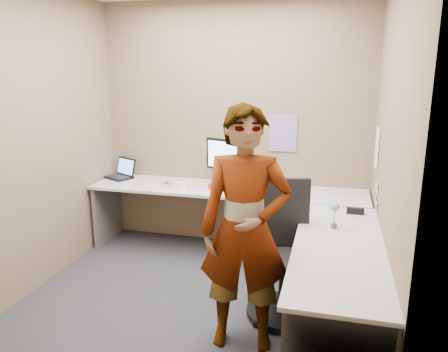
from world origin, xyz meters
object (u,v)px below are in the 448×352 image
(person, at_px, (245,230))
(office_chair, at_px, (282,262))
(desk, at_px, (256,222))
(monitor, at_px, (227,158))

(person, bearing_deg, office_chair, 57.78)
(office_chair, bearing_deg, person, -127.20)
(office_chair, relative_size, person, 0.62)
(desk, height_order, monitor, monitor)
(office_chair, xyz_separation_m, person, (-0.22, -0.48, 0.43))
(monitor, distance_m, office_chair, 1.44)
(monitor, bearing_deg, person, -51.68)
(desk, xyz_separation_m, office_chair, (0.31, -0.49, -0.14))
(monitor, bearing_deg, desk, -33.33)
(desk, height_order, office_chair, office_chair)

